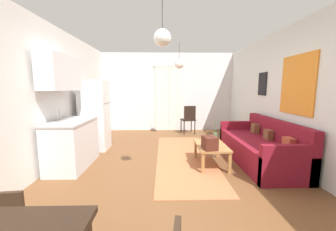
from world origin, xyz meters
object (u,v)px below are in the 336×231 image
object	(u,v)px
bamboo_vase	(215,138)
refrigerator	(95,115)
couch	(261,148)
handbag	(210,143)
dining_chair_near	(8,228)
pendant_lamp_near	(162,38)
pendant_lamp_far	(179,64)
coffee_table	(211,147)
accent_chair	(189,118)

from	to	relation	value
bamboo_vase	refrigerator	distance (m)	2.85
couch	handbag	distance (m)	1.24
refrigerator	dining_chair_near	bearing A→B (deg)	-81.30
couch	handbag	size ratio (longest dim) A/B	6.33
dining_chair_near	refrigerator	distance (m)	3.45
handbag	pendant_lamp_near	distance (m)	1.93
bamboo_vase	pendant_lamp_near	xyz separation A→B (m)	(-1.02, -1.06, 1.62)
refrigerator	pendant_lamp_far	size ratio (longest dim) A/B	2.49
pendant_lamp_far	refrigerator	bearing A→B (deg)	-161.67
coffee_table	accent_chair	size ratio (longest dim) A/B	0.95
couch	coffee_table	world-z (taller)	couch
coffee_table	accent_chair	xyz separation A→B (m)	(-0.11, 2.61, 0.16)
refrigerator	bamboo_vase	bearing A→B (deg)	-20.35
couch	handbag	bearing A→B (deg)	-159.67
accent_chair	pendant_lamp_far	size ratio (longest dim) A/B	1.38
coffee_table	couch	bearing A→B (deg)	7.57
refrigerator	pendant_lamp_near	world-z (taller)	pendant_lamp_near
coffee_table	handbag	size ratio (longest dim) A/B	2.57
bamboo_vase	dining_chair_near	world-z (taller)	bamboo_vase
coffee_table	refrigerator	xyz separation A→B (m)	(-2.56, 1.06, 0.48)
dining_chair_near	pendant_lamp_far	xyz separation A→B (m)	(1.55, 4.08, 1.65)
handbag	pendant_lamp_near	bearing A→B (deg)	-140.11
couch	accent_chair	world-z (taller)	accent_chair
couch	pendant_lamp_far	distance (m)	2.88
pendant_lamp_far	handbag	bearing A→B (deg)	-79.03
refrigerator	pendant_lamp_near	bearing A→B (deg)	-51.25
handbag	pendant_lamp_near	size ratio (longest dim) A/B	0.53
accent_chair	pendant_lamp_far	xyz separation A→B (m)	(-0.39, -0.86, 1.60)
couch	refrigerator	world-z (taller)	refrigerator
couch	dining_chair_near	xyz separation A→B (m)	(-3.09, -2.46, 0.19)
dining_chair_near	pendant_lamp_far	distance (m)	4.66
coffee_table	pendant_lamp_near	world-z (taller)	pendant_lamp_near
handbag	dining_chair_near	bearing A→B (deg)	-133.61
coffee_table	pendant_lamp_far	size ratio (longest dim) A/B	1.31
pendant_lamp_near	bamboo_vase	bearing A→B (deg)	46.12
coffee_table	pendant_lamp_near	size ratio (longest dim) A/B	1.36
dining_chair_near	accent_chair	distance (m)	5.30
coffee_table	dining_chair_near	bearing A→B (deg)	-131.31
coffee_table	accent_chair	distance (m)	2.62
couch	pendant_lamp_far	xyz separation A→B (m)	(-1.54, 1.61, 1.83)
dining_chair_near	bamboo_vase	bearing A→B (deg)	-137.49
couch	pendant_lamp_near	distance (m)	2.92
bamboo_vase	pendant_lamp_near	distance (m)	2.19
pendant_lamp_far	pendant_lamp_near	bearing A→B (deg)	-99.00
couch	dining_chair_near	bearing A→B (deg)	-141.40
couch	pendant_lamp_far	bearing A→B (deg)	133.66
bamboo_vase	accent_chair	distance (m)	2.54
dining_chair_near	refrigerator	size ratio (longest dim) A/B	0.49
handbag	pendant_lamp_near	world-z (taller)	pendant_lamp_near
refrigerator	couch	bearing A→B (deg)	-14.40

